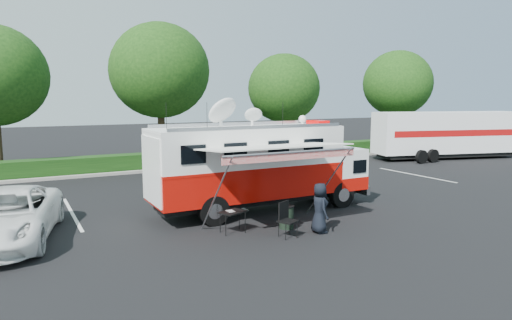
{
  "coord_description": "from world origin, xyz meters",
  "views": [
    {
      "loc": [
        -8.32,
        -14.95,
        4.32
      ],
      "look_at": [
        0.0,
        0.5,
        1.9
      ],
      "focal_mm": 32.0,
      "sensor_mm": 36.0,
      "label": 1
    }
  ],
  "objects_px": {
    "semi_trailer": "(447,134)",
    "folding_table": "(233,213)",
    "white_suv": "(7,242)",
    "trash_bin": "(287,217)",
    "command_truck": "(261,165)"
  },
  "relations": [
    {
      "from": "white_suv",
      "to": "trash_bin",
      "type": "distance_m",
      "value": 8.64
    },
    {
      "from": "white_suv",
      "to": "semi_trailer",
      "type": "height_order",
      "value": "semi_trailer"
    },
    {
      "from": "folding_table",
      "to": "semi_trailer",
      "type": "relative_size",
      "value": 0.09
    },
    {
      "from": "white_suv",
      "to": "folding_table",
      "type": "bearing_deg",
      "value": -7.21
    },
    {
      "from": "trash_bin",
      "to": "command_truck",
      "type": "bearing_deg",
      "value": 81.16
    },
    {
      "from": "white_suv",
      "to": "folding_table",
      "type": "distance_m",
      "value": 6.84
    },
    {
      "from": "command_truck",
      "to": "trash_bin",
      "type": "xyz_separation_m",
      "value": [
        -0.39,
        -2.49,
        -1.38
      ]
    },
    {
      "from": "folding_table",
      "to": "trash_bin",
      "type": "height_order",
      "value": "trash_bin"
    },
    {
      "from": "command_truck",
      "to": "folding_table",
      "type": "height_order",
      "value": "command_truck"
    },
    {
      "from": "folding_table",
      "to": "semi_trailer",
      "type": "height_order",
      "value": "semi_trailer"
    },
    {
      "from": "command_truck",
      "to": "white_suv",
      "type": "distance_m",
      "value": 8.75
    },
    {
      "from": "semi_trailer",
      "to": "folding_table",
      "type": "bearing_deg",
      "value": -156.8
    },
    {
      "from": "trash_bin",
      "to": "semi_trailer",
      "type": "bearing_deg",
      "value": 26.04
    },
    {
      "from": "trash_bin",
      "to": "semi_trailer",
      "type": "xyz_separation_m",
      "value": [
        19.32,
        9.44,
        1.35
      ]
    },
    {
      "from": "command_truck",
      "to": "semi_trailer",
      "type": "distance_m",
      "value": 20.17
    }
  ]
}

